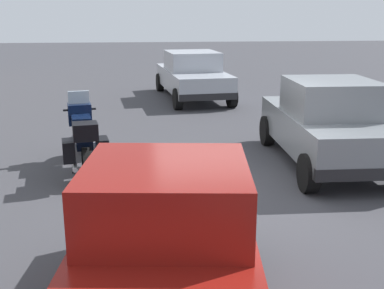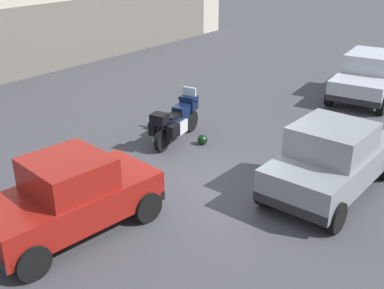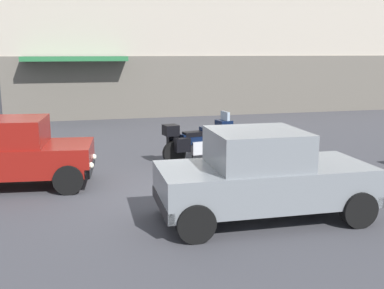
# 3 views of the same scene
# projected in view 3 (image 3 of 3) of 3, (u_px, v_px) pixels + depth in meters

# --- Properties ---
(ground_plane) EXTENTS (80.00, 80.00, 0.00)m
(ground_plane) POSITION_uv_depth(u_px,v_px,m) (168.00, 191.00, 10.08)
(ground_plane) COLOR #38383D
(building_facade_rear) EXTENTS (32.32, 3.40, 9.49)m
(building_facade_rear) POSITION_uv_depth(u_px,v_px,m) (112.00, 14.00, 21.16)
(building_facade_rear) COLOR #A89E8E
(building_facade_rear) RESTS_ON ground
(motorcycle) EXTENTS (2.25, 0.94, 1.36)m
(motorcycle) POSITION_uv_depth(u_px,v_px,m) (200.00, 140.00, 12.68)
(motorcycle) COLOR black
(motorcycle) RESTS_ON ground
(helmet) EXTENTS (0.28, 0.28, 0.28)m
(helmet) POSITION_uv_depth(u_px,v_px,m) (217.00, 162.00, 12.14)
(helmet) COLOR black
(helmet) RESTS_ON ground
(car_hatchback_near) EXTENTS (3.91, 1.86, 1.64)m
(car_hatchback_near) POSITION_uv_depth(u_px,v_px,m) (262.00, 176.00, 8.30)
(car_hatchback_near) COLOR slate
(car_hatchback_near) RESTS_ON ground
(car_compact_side) EXTENTS (3.60, 2.05, 1.56)m
(car_compact_side) POSITION_uv_depth(u_px,v_px,m) (14.00, 153.00, 10.30)
(car_compact_side) COLOR maroon
(car_compact_side) RESTS_ON ground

